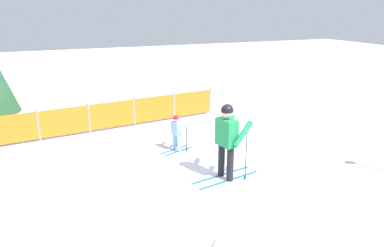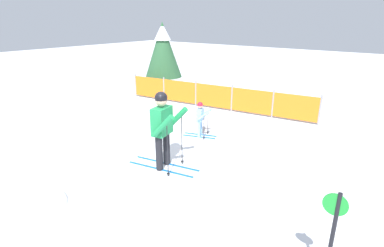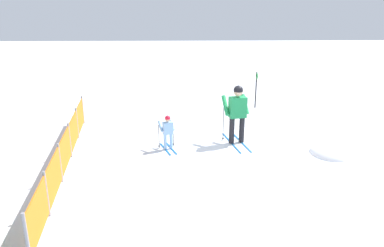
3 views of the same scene
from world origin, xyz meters
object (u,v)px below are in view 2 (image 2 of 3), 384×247
object	(u,v)px
safety_fence	(213,96)
trail_marker	(332,235)
skier_child	(201,117)
skier_adult	(163,124)
conifer_far	(163,49)

from	to	relation	value
safety_fence	trail_marker	world-z (taller)	trail_marker
skier_child	trail_marker	world-z (taller)	trail_marker
skier_adult	conifer_far	size ratio (longest dim) A/B	0.57
skier_adult	skier_child	size ratio (longest dim) A/B	1.73
skier_adult	skier_child	world-z (taller)	skier_adult
skier_child	safety_fence	size ratio (longest dim) A/B	0.14
conifer_far	skier_child	bearing A→B (deg)	-37.57
safety_fence	trail_marker	size ratio (longest dim) A/B	5.17
trail_marker	skier_child	bearing A→B (deg)	141.97
skier_adult	conifer_far	world-z (taller)	conifer_far
skier_child	safety_fence	world-z (taller)	skier_child
skier_adult	conifer_far	bearing A→B (deg)	120.95
skier_adult	conifer_far	distance (m)	7.96
skier_adult	skier_child	bearing A→B (deg)	91.16
safety_fence	skier_adult	bearing A→B (deg)	-69.57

